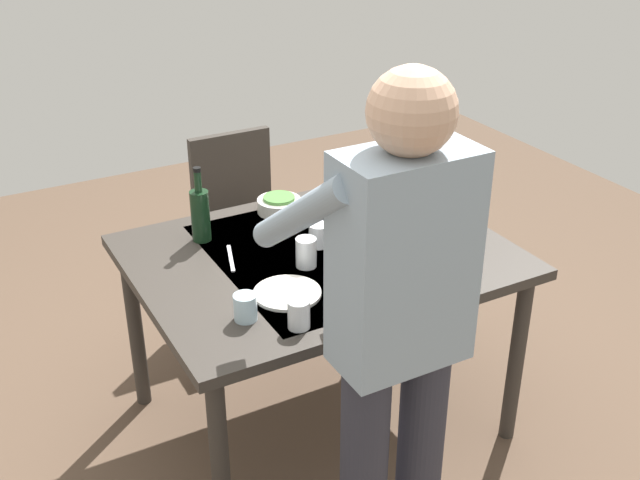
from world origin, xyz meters
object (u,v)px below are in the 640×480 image
water_cup_near_left (319,235)px  water_cup_far_right (245,307)px  dining_table (320,270)px  dinner_plate_far (378,201)px  dinner_plate_near (287,293)px  chair_near (241,217)px  wine_bottle (200,214)px  serving_bowl_pasta (407,265)px  wine_glass_left (368,215)px  water_cup_far_left (299,314)px  person_server (396,328)px  side_bowl_salad (279,204)px  water_cup_near_right (306,252)px  wine_glass_right (453,221)px

water_cup_near_left → water_cup_far_right: 0.56m
dining_table → dinner_plate_far: size_ratio=5.90×
water_cup_far_right → dinner_plate_near: size_ratio=0.39×
dining_table → dinner_plate_far: dinner_plate_far is taller
chair_near → dinner_plate_near: (0.31, 1.12, 0.26)m
chair_near → water_cup_near_left: (0.04, 0.86, 0.29)m
wine_bottle → serving_bowl_pasta: bearing=132.1°
wine_bottle → dinner_plate_near: bearing=101.4°
chair_near → wine_glass_left: bearing=99.1°
water_cup_far_left → dinner_plate_near: bearing=-106.1°
person_server → serving_bowl_pasta: 0.65m
dining_table → wine_bottle: wine_bottle is taller
water_cup_near_left → chair_near: bearing=-93.0°
dining_table → side_bowl_salad: size_ratio=7.54×
water_cup_near_left → water_cup_far_left: size_ratio=0.92×
serving_bowl_pasta → person_server: bearing=52.2°
dining_table → serving_bowl_pasta: size_ratio=4.52×
water_cup_near_left → dinner_plate_far: 0.47m
chair_near → water_cup_near_right: size_ratio=8.31×
wine_glass_right → dinner_plate_far: (0.03, -0.47, -0.10)m
person_server → dinner_plate_far: 1.24m
chair_near → water_cup_far_right: bearing=67.6°
wine_bottle → serving_bowl_pasta: wine_bottle is taller
chair_near → dinner_plate_near: chair_near is taller
water_cup_near_right → water_cup_near_left: bearing=-134.9°
wine_bottle → dinner_plate_near: size_ratio=1.29×
serving_bowl_pasta → side_bowl_salad: bearing=-76.2°
person_server → wine_glass_left: 0.89m
chair_near → dinner_plate_far: chair_near is taller
water_cup_far_left → water_cup_near_left: bearing=-125.1°
water_cup_near_right → water_cup_far_right: water_cup_near_right is taller
water_cup_near_left → serving_bowl_pasta: (-0.17, 0.34, -0.01)m
water_cup_far_left → chair_near: bearing=-105.4°
dinner_plate_near → dinner_plate_far: 0.83m
water_cup_near_right → dinner_plate_near: size_ratio=0.48×
wine_glass_right → dining_table: bearing=-22.8°
dinner_plate_far → wine_glass_left: bearing=50.8°
water_cup_near_left → dinner_plate_far: size_ratio=0.39×
dining_table → water_cup_far_left: water_cup_far_left is taller
wine_bottle → water_cup_far_right: bearing=82.3°
water_cup_near_left → water_cup_near_right: bearing=45.1°
person_server → water_cup_far_left: 0.42m
dining_table → wine_bottle: 0.50m
water_cup_near_left → dinner_plate_far: (-0.41, -0.23, -0.04)m
wine_glass_right → water_cup_far_left: size_ratio=1.58×
wine_bottle → water_cup_near_left: size_ratio=3.34×
water_cup_near_right → water_cup_far_left: bearing=58.9°
person_server → water_cup_far_left: bearing=-74.8°
chair_near → wine_glass_left: (-0.15, 0.90, 0.35)m
person_server → wine_bottle: bearing=-82.1°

